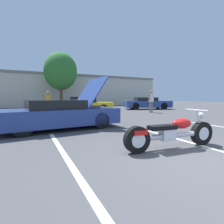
% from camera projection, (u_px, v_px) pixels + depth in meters
% --- Properties ---
extents(ground_plane, '(80.00, 80.00, 0.00)m').
position_uv_depth(ground_plane, '(216.00, 166.00, 3.18)').
color(ground_plane, '#474749').
extents(parking_stripe_middle, '(0.12, 5.06, 0.01)m').
position_uv_depth(parking_stripe_middle, '(66.00, 157.00, 3.65)').
color(parking_stripe_middle, white).
rests_on(parking_stripe_middle, ground).
extents(parking_stripe_back, '(0.12, 5.06, 0.01)m').
position_uv_depth(parking_stripe_back, '(181.00, 140.00, 5.10)').
color(parking_stripe_back, white).
rests_on(parking_stripe_back, ground).
extents(far_building, '(32.00, 4.20, 4.40)m').
position_uv_depth(far_building, '(51.00, 89.00, 24.24)').
color(far_building, beige).
rests_on(far_building, ground).
extents(tree_background, '(3.86, 3.86, 6.56)m').
position_uv_depth(tree_background, '(61.00, 71.00, 20.78)').
color(tree_background, brown).
rests_on(tree_background, ground).
extents(motorcycle, '(2.55, 0.70, 0.94)m').
position_uv_depth(motorcycle, '(172.00, 133.00, 4.24)').
color(motorcycle, black).
rests_on(motorcycle, ground).
extents(show_car_hood_open, '(4.68, 2.35, 2.11)m').
position_uv_depth(show_car_hood_open, '(60.00, 114.00, 6.91)').
color(show_car_hood_open, navy).
rests_on(show_car_hood_open, ground).
extents(parked_car_mid_row, '(4.62, 2.82, 1.29)m').
position_uv_depth(parked_car_mid_row, '(85.00, 105.00, 13.95)').
color(parked_car_mid_row, yellow).
rests_on(parked_car_mid_row, ground).
extents(parked_car_right_row, '(5.11, 3.21, 1.22)m').
position_uv_depth(parked_car_right_row, '(147.00, 103.00, 18.33)').
color(parked_car_right_row, navy).
rests_on(parked_car_right_row, ground).
extents(spectator_by_show_car, '(0.52, 0.21, 1.62)m').
position_uv_depth(spectator_by_show_car, '(48.00, 102.00, 10.85)').
color(spectator_by_show_car, '#333338').
rests_on(spectator_by_show_car, ground).
extents(spectator_midground, '(0.52, 0.24, 1.80)m').
position_uv_depth(spectator_midground, '(151.00, 99.00, 14.15)').
color(spectator_midground, gray).
rests_on(spectator_midground, ground).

